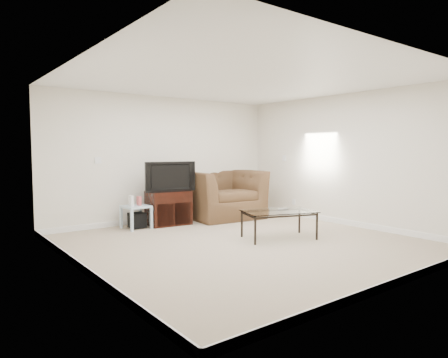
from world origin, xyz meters
TOP-DOWN VIEW (x-y plane):
  - floor at (0.00, 0.00)m, footprint 5.00×5.00m
  - ceiling at (0.00, 0.00)m, footprint 5.00×5.00m
  - wall_back at (0.00, 2.50)m, footprint 5.00×0.02m
  - wall_left at (-2.50, 0.00)m, footprint 0.02×5.00m
  - wall_right at (2.50, 0.00)m, footprint 0.02×5.00m
  - plate_back at (-1.40, 2.49)m, footprint 0.12×0.02m
  - plate_right_switch at (2.49, 1.60)m, footprint 0.02×0.09m
  - plate_right_outlet at (2.49, 1.30)m, footprint 0.02×0.08m
  - tv_stand at (-0.20, 2.05)m, footprint 0.83×0.62m
  - dvd_player at (-0.21, 2.01)m, footprint 0.48×0.36m
  - television at (-0.20, 2.02)m, footprint 0.94×0.33m
  - side_table at (-0.87, 2.05)m, footprint 0.48×0.48m
  - subwoofer at (-0.85, 2.07)m, footprint 0.27×0.27m
  - game_console at (-0.98, 2.02)m, footprint 0.05×0.14m
  - game_case at (-0.82, 2.04)m, footprint 0.05×0.12m
  - recliner at (1.10, 2.05)m, footprint 1.62×1.14m
  - coffee_table at (0.64, -0.10)m, footprint 1.30×0.99m
  - remote at (0.80, -0.03)m, footprint 0.18×0.06m

SIDE VIEW (x-z plane):
  - floor at x=0.00m, z-range 0.00..0.00m
  - subwoofer at x=-0.85m, z-range 0.02..0.28m
  - side_table at x=-0.87m, z-range 0.00..0.43m
  - coffee_table at x=0.64m, z-range 0.00..0.45m
  - plate_right_outlet at x=2.49m, z-range 0.24..0.36m
  - tv_stand at x=-0.20m, z-range 0.00..0.65m
  - remote at x=0.80m, z-range 0.45..0.47m
  - game_case at x=-0.82m, z-range 0.43..0.59m
  - game_console at x=-0.98m, z-range 0.43..0.62m
  - dvd_player at x=-0.21m, z-range 0.51..0.57m
  - recliner at x=1.10m, z-range 0.00..1.34m
  - television at x=-0.20m, z-range 0.65..1.22m
  - wall_back at x=0.00m, z-range 0.00..2.50m
  - wall_left at x=-2.50m, z-range 0.00..2.50m
  - wall_right at x=2.50m, z-range 0.00..2.50m
  - plate_back at x=-1.40m, z-range 1.19..1.31m
  - plate_right_switch at x=2.49m, z-range 1.19..1.31m
  - ceiling at x=0.00m, z-range 2.50..2.50m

